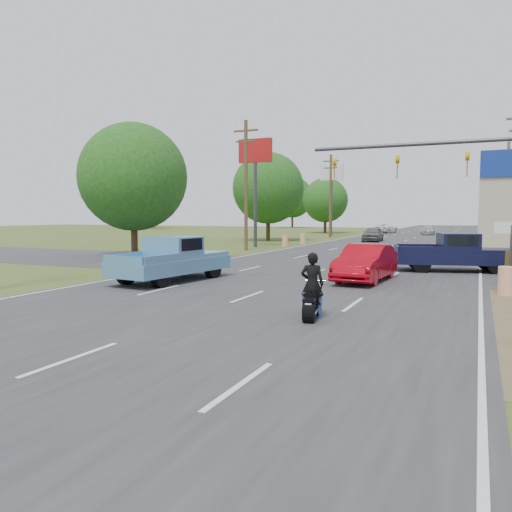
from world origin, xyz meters
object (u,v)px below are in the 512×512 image
at_px(navy_pickup, 458,252).
at_px(distant_car_white, 385,228).
at_px(distant_car_silver, 428,230).
at_px(rider, 312,288).
at_px(blue_pickup, 174,259).
at_px(motorcycle, 312,303).
at_px(red_convertible, 365,263).
at_px(distant_car_grey, 373,234).

height_order(navy_pickup, distant_car_white, navy_pickup).
xyz_separation_m(distant_car_silver, distant_car_white, (-6.50, 4.50, 0.09)).
relative_size(rider, blue_pickup, 0.29).
height_order(motorcycle, distant_car_white, distant_car_white).
bearing_deg(distant_car_silver, rider, -88.97).
bearing_deg(distant_car_white, motorcycle, 107.53).
bearing_deg(distant_car_silver, distant_car_white, 143.99).
distance_m(rider, distant_car_silver, 59.50).
height_order(red_convertible, rider, rider).
height_order(blue_pickup, navy_pickup, navy_pickup).
height_order(red_convertible, navy_pickup, navy_pickup).
height_order(red_convertible, blue_pickup, blue_pickup).
distance_m(motorcycle, distant_car_silver, 59.54).
bearing_deg(distant_car_white, distant_car_grey, 106.34).
bearing_deg(motorcycle, red_convertible, 82.05).
bearing_deg(distant_car_grey, motorcycle, -83.54).
bearing_deg(distant_car_silver, blue_pickup, -96.81).
xyz_separation_m(rider, distant_car_grey, (-5.98, 39.28, -0.09)).
height_order(distant_car_grey, distant_car_white, distant_car_grey).
bearing_deg(motorcycle, navy_pickup, 67.30).
distance_m(red_convertible, motorcycle, 8.14).
bearing_deg(distant_car_grey, red_convertible, -81.80).
relative_size(red_convertible, distant_car_silver, 1.07).
bearing_deg(distant_car_grey, rider, -83.54).
relative_size(red_convertible, blue_pickup, 0.80).
height_order(motorcycle, navy_pickup, navy_pickup).
height_order(motorcycle, rider, rider).
relative_size(motorcycle, navy_pickup, 0.32).
distance_m(red_convertible, distant_car_white, 56.53).
height_order(motorcycle, distant_car_silver, distant_car_silver).
xyz_separation_m(red_convertible, distant_car_white, (-8.63, 55.86, -0.05)).
xyz_separation_m(distant_car_grey, distant_car_white, (-2.91, 24.67, -0.04)).
bearing_deg(navy_pickup, motorcycle, -27.10).
relative_size(blue_pickup, navy_pickup, 0.97).
bearing_deg(blue_pickup, navy_pickup, 45.01).
bearing_deg(blue_pickup, red_convertible, 29.26).
bearing_deg(distant_car_grey, blue_pickup, -95.01).
xyz_separation_m(red_convertible, navy_pickup, (3.38, 5.48, 0.18)).
distance_m(motorcycle, distant_car_white, 64.61).
xyz_separation_m(red_convertible, motorcycle, (0.27, -8.13, -0.34)).
relative_size(rider, distant_car_silver, 0.39).
relative_size(rider, distant_car_grey, 0.38).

